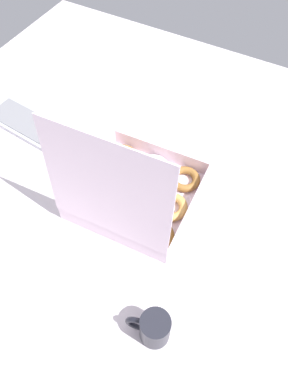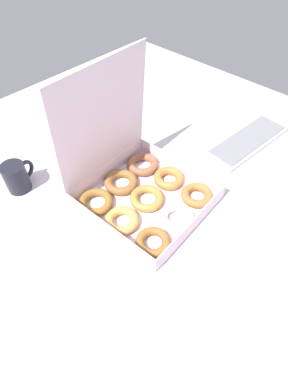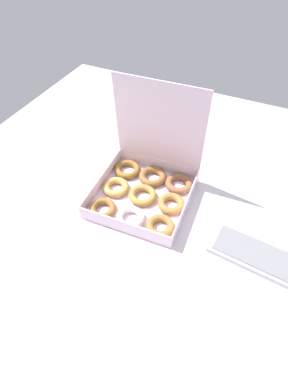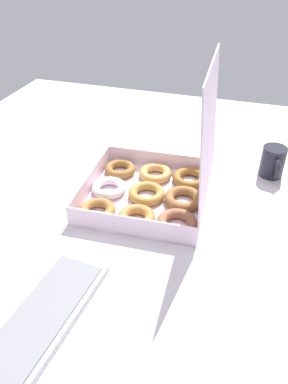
# 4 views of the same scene
# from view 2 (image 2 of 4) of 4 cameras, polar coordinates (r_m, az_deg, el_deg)

# --- Properties ---
(ground_plane) EXTENTS (1.80, 1.80, 0.02)m
(ground_plane) POSITION_cam_2_polar(r_m,az_deg,el_deg) (1.00, 1.01, -0.77)
(ground_plane) COLOR silver
(donut_box) EXTENTS (0.38, 0.39, 0.42)m
(donut_box) POSITION_cam_2_polar(r_m,az_deg,el_deg) (0.95, -0.50, 0.62)
(donut_box) COLOR white
(donut_box) RESTS_ON ground_plane
(keyboard) EXTENTS (0.39, 0.17, 0.02)m
(keyboard) POSITION_cam_2_polar(r_m,az_deg,el_deg) (1.25, 19.12, 9.19)
(keyboard) COLOR #B6B7C2
(keyboard) RESTS_ON ground_plane
(coffee_mug) EXTENTS (0.11, 0.08, 0.10)m
(coffee_mug) POSITION_cam_2_polar(r_m,az_deg,el_deg) (1.06, -23.05, 2.75)
(coffee_mug) COLOR black
(coffee_mug) RESTS_ON ground_plane
(paper_napkin) EXTENTS (0.18, 0.17, 0.00)m
(paper_napkin) POSITION_cam_2_polar(r_m,az_deg,el_deg) (0.99, 21.49, -5.09)
(paper_napkin) COLOR white
(paper_napkin) RESTS_ON ground_plane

